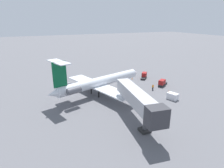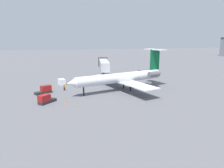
{
  "view_description": "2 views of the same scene",
  "coord_description": "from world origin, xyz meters",
  "views": [
    {
      "loc": [
        -47.12,
        15.47,
        18.69
      ],
      "look_at": [
        -3.07,
        -4.44,
        2.17
      ],
      "focal_mm": 30.45,
      "sensor_mm": 36.0,
      "label": 1
    },
    {
      "loc": [
        47.99,
        -15.79,
        13.38
      ],
      "look_at": [
        -1.11,
        -3.93,
        2.3
      ],
      "focal_mm": 34.18,
      "sensor_mm": 36.0,
      "label": 2
    }
  ],
  "objects": [
    {
      "name": "ground_crew_marshaller",
      "position": [
        -6.75,
        -15.21,
        0.86
      ],
      "size": [
        0.4,
        0.47,
        1.69
      ],
      "color": "black",
      "rests_on": "ground_plane"
    },
    {
      "name": "traffic_cone_mid",
      "position": [
        6.62,
        -13.27,
        0.28
      ],
      "size": [
        0.36,
        0.36,
        0.55
      ],
      "color": "orange",
      "rests_on": "ground_plane"
    },
    {
      "name": "baggage_tug_lead",
      "position": [
        3.71,
        -19.2,
        0.84
      ],
      "size": [
        3.88,
        3.75,
        1.9
      ],
      "color": "#262628",
      "rests_on": "ground_plane"
    },
    {
      "name": "cargo_container_uld",
      "position": [
        -14.03,
        -15.81,
        0.8
      ],
      "size": [
        2.92,
        2.26,
        1.61
      ],
      "color": "silver",
      "rests_on": "ground_plane"
    },
    {
      "name": "regional_jet",
      "position": [
        -3.53,
        -0.14,
        3.47
      ],
      "size": [
        22.74,
        27.91,
        10.22
      ],
      "color": "silver",
      "rests_on": "ground_plane"
    },
    {
      "name": "jet_bridge",
      "position": [
        -20.59,
        -2.01,
        4.71
      ],
      "size": [
        17.21,
        5.32,
        6.4
      ],
      "color": "#ADADB2",
      "rests_on": "ground_plane"
    },
    {
      "name": "traffic_cone_near",
      "position": [
        -9.75,
        -18.38,
        0.28
      ],
      "size": [
        0.36,
        0.36,
        0.55
      ],
      "color": "orange",
      "rests_on": "ground_plane"
    },
    {
      "name": "ground_plane",
      "position": [
        0.0,
        0.0,
        -0.05
      ],
      "size": [
        400.0,
        400.0,
        0.1
      ],
      "primitive_type": "cube",
      "color": "#5B5B60"
    },
    {
      "name": "traffic_cone_far",
      "position": [
        4.41,
        -15.08,
        0.28
      ],
      "size": [
        0.36,
        0.36,
        0.55
      ],
      "color": "orange",
      "rests_on": "ground_plane"
    },
    {
      "name": "baggage_tug_trailing",
      "position": [
        -4.87,
        -19.94,
        0.84
      ],
      "size": [
        3.28,
        4.14,
        1.9
      ],
      "color": "#262628",
      "rests_on": "ground_plane"
    }
  ]
}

